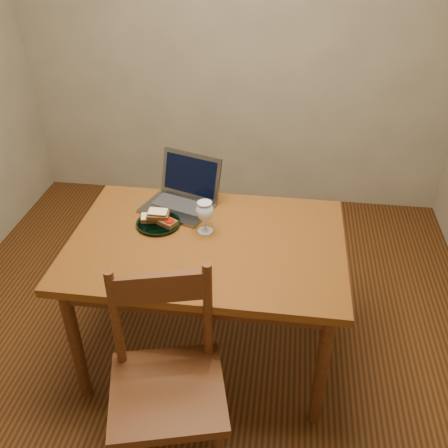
# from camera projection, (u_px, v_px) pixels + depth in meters

# --- Properties ---
(floor) EXTENTS (3.20, 3.20, 0.02)m
(floor) POSITION_uv_depth(u_px,v_px,m) (203.00, 334.00, 2.88)
(floor) COLOR black
(floor) RESTS_ON ground
(back_wall) EXTENTS (3.20, 0.02, 2.60)m
(back_wall) POSITION_uv_depth(u_px,v_px,m) (238.00, 33.00, 3.48)
(back_wall) COLOR gray
(back_wall) RESTS_ON floor
(table) EXTENTS (1.30, 0.90, 0.74)m
(table) POSITION_uv_depth(u_px,v_px,m) (207.00, 255.00, 2.41)
(table) COLOR #55280E
(table) RESTS_ON floor
(chair) EXTENTS (0.55, 0.53, 0.48)m
(chair) POSITION_uv_depth(u_px,v_px,m) (166.00, 377.00, 1.96)
(chair) COLOR #3A1A0C
(chair) RESTS_ON floor
(plate) EXTENTS (0.22, 0.22, 0.02)m
(plate) POSITION_uv_depth(u_px,v_px,m) (159.00, 224.00, 2.46)
(plate) COLOR black
(plate) RESTS_ON table
(sandwich_cheese) EXTENTS (0.11, 0.08, 0.03)m
(sandwich_cheese) POSITION_uv_depth(u_px,v_px,m) (151.00, 218.00, 2.46)
(sandwich_cheese) COLOR #381E0C
(sandwich_cheese) RESTS_ON plate
(sandwich_tomato) EXTENTS (0.13, 0.11, 0.03)m
(sandwich_tomato) POSITION_uv_depth(u_px,v_px,m) (166.00, 221.00, 2.44)
(sandwich_tomato) COLOR #381E0C
(sandwich_tomato) RESTS_ON plate
(sandwich_top) EXTENTS (0.11, 0.07, 0.03)m
(sandwich_top) POSITION_uv_depth(u_px,v_px,m) (158.00, 214.00, 2.44)
(sandwich_top) COLOR #381E0C
(sandwich_top) RESTS_ON plate
(milk_glass) EXTENTS (0.09, 0.09, 0.17)m
(milk_glass) POSITION_uv_depth(u_px,v_px,m) (205.00, 217.00, 2.38)
(milk_glass) COLOR white
(milk_glass) RESTS_ON table
(laptop) EXTENTS (0.42, 0.40, 0.25)m
(laptop) POSITION_uv_depth(u_px,v_px,m) (184.00, 192.00, 2.61)
(laptop) COLOR slate
(laptop) RESTS_ON table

